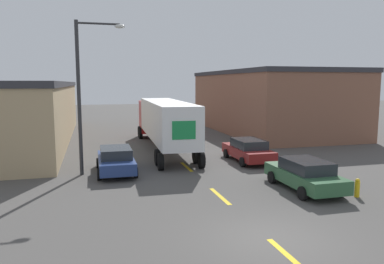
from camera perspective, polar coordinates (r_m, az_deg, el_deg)
name	(u,v)px	position (r m, az deg, el deg)	size (l,w,h in m)	color
ground_plane	(268,239)	(12.86, 11.57, -15.64)	(160.00, 160.00, 0.00)	#4C4947
road_centerline	(220,196)	(16.98, 4.28, -9.71)	(0.20, 14.73, 0.01)	gold
warehouse_left	(12,112)	(35.44, -25.71, 2.78)	(9.47, 28.12, 5.14)	tan
warehouse_right	(268,101)	(40.02, 11.50, 4.63)	(10.40, 20.23, 6.27)	brown
semi_truck	(163,119)	(28.50, -4.43, 1.93)	(3.25, 15.81, 3.71)	#B21919
parked_car_right_mid	(248,150)	(24.28, 8.53, -2.72)	(2.09, 4.62, 1.46)	maroon
parked_car_right_near	(305,174)	(18.51, 16.81, -6.16)	(2.09, 4.62, 1.46)	#2D5B38
parked_car_left_far	(116,160)	(21.42, -11.54, -4.15)	(2.09, 4.62, 1.46)	navy
street_lamp	(84,87)	(21.05, -16.08, 6.63)	(2.63, 0.32, 8.31)	#2D2D30
fire_hydrant	(357,188)	(18.25, 23.87, -7.78)	(0.22, 0.22, 0.84)	gold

